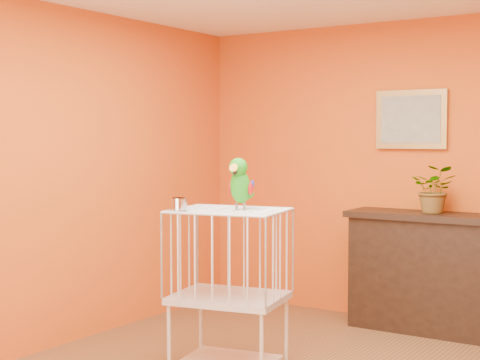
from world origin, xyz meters
The scene contains 7 objects.
room_shell centered at (0.00, 0.00, 1.58)m, with size 4.50×4.50×4.50m.
console_cabinet centered at (0.23, 2.02, 0.49)m, with size 1.32×0.47×0.98m.
potted_plant centered at (0.28, 2.06, 1.13)m, with size 0.35×0.39×0.31m, color #26722D.
framed_picture centered at (0.00, 2.22, 1.75)m, with size 0.62×0.04×0.50m.
birdcage centered at (-0.53, 0.22, 0.58)m, with size 0.82×0.69×1.11m.
feed_cup centered at (-0.77, -0.01, 1.16)m, with size 0.11×0.11×0.08m, color silver.
parrot centered at (-0.47, 0.27, 1.29)m, with size 0.18×0.32×0.35m.
Camera 1 is at (2.19, -3.82, 1.60)m, focal length 55.00 mm.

